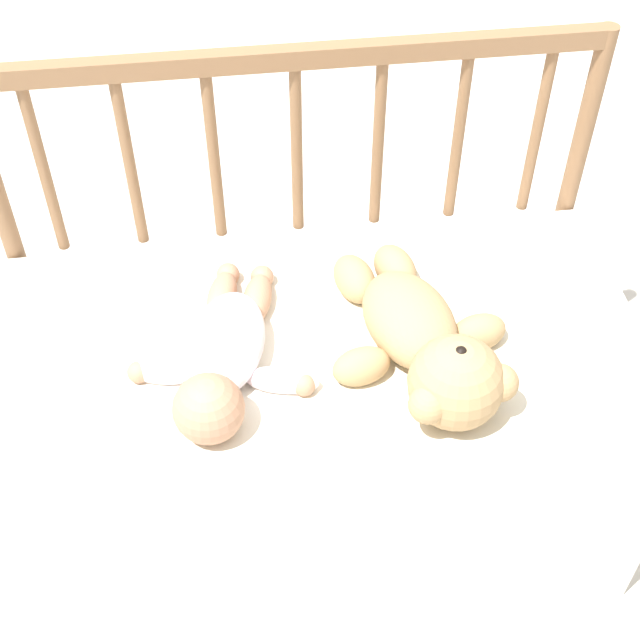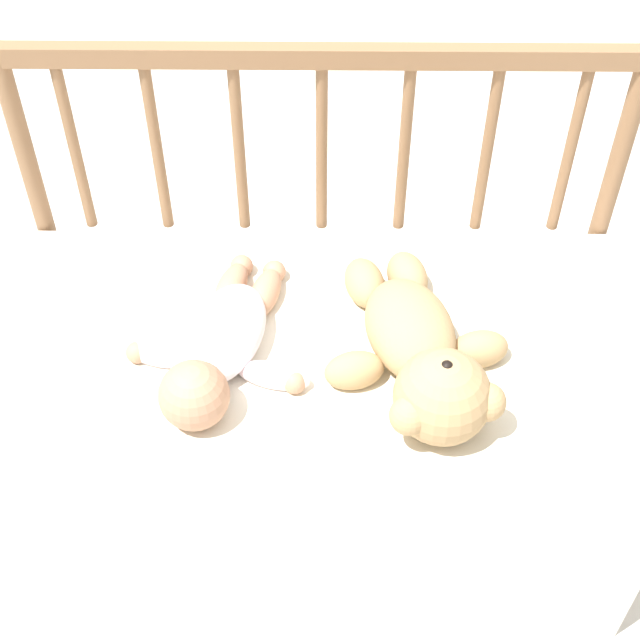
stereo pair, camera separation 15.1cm
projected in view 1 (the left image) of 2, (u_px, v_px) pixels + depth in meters
name	position (u px, v px, depth m)	size (l,w,h in m)	color
ground_plane	(320.00, 504.00, 1.93)	(12.00, 12.00, 0.00)	silver
crib_mattress	(320.00, 431.00, 1.74)	(1.14, 0.59, 0.52)	white
crib_rail	(297.00, 181.00, 1.70)	(1.14, 0.04, 0.91)	brown
blanket	(320.00, 344.00, 1.55)	(0.86, 0.53, 0.01)	silver
teddy_bear	(426.00, 343.00, 1.47)	(0.32, 0.46, 0.16)	tan
baby	(224.00, 355.00, 1.48)	(0.33, 0.42, 0.11)	white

